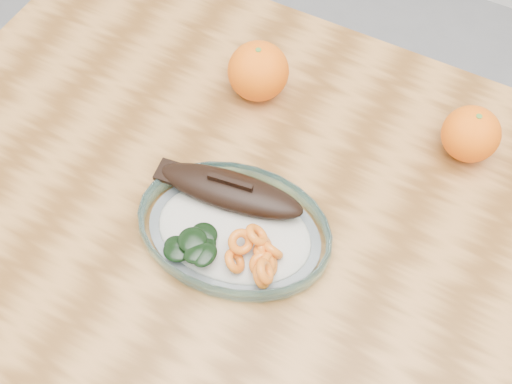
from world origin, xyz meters
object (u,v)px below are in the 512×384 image
plated_meal (234,227)px  orange_left (258,71)px  dining_table (297,287)px  orange_right (471,134)px

plated_meal → orange_left: bearing=101.3°
dining_table → plated_meal: bearing=-172.6°
dining_table → orange_right: size_ratio=15.20×
dining_table → orange_left: orange_left is taller
plated_meal → orange_right: size_ratio=6.59×
orange_left → orange_right: bearing=7.0°
plated_meal → orange_right: orange_right is taller
dining_table → orange_left: (-0.17, 0.22, 0.14)m
orange_left → plated_meal: bearing=-69.7°
dining_table → orange_left: bearing=129.0°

